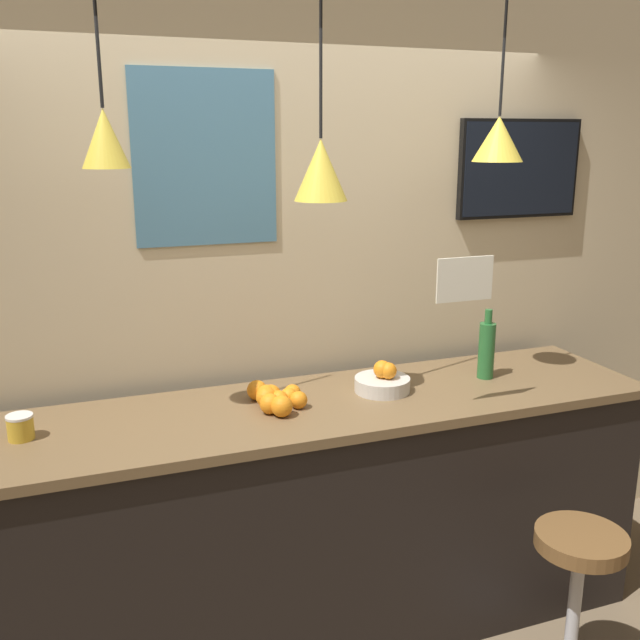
{
  "coord_description": "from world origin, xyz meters",
  "views": [
    {
      "loc": [
        -0.94,
        -1.85,
        2.13
      ],
      "look_at": [
        0.0,
        0.72,
        1.42
      ],
      "focal_mm": 40.0,
      "sensor_mm": 36.0,
      "label": 1
    }
  ],
  "objects_px": {
    "bar_stool": "(576,589)",
    "mounted_tv": "(520,169)",
    "spread_jar": "(20,427)",
    "fruit_bowl": "(383,381)",
    "juice_bottle": "(487,349)"
  },
  "relations": [
    {
      "from": "spread_jar",
      "to": "fruit_bowl",
      "type": "bearing_deg",
      "value": -0.03
    },
    {
      "from": "bar_stool",
      "to": "juice_bottle",
      "type": "bearing_deg",
      "value": 88.41
    },
    {
      "from": "bar_stool",
      "to": "mounted_tv",
      "type": "xyz_separation_m",
      "value": [
        0.39,
        1.09,
        1.51
      ]
    },
    {
      "from": "bar_stool",
      "to": "mounted_tv",
      "type": "bearing_deg",
      "value": 70.26
    },
    {
      "from": "fruit_bowl",
      "to": "juice_bottle",
      "type": "relative_size",
      "value": 0.75
    },
    {
      "from": "spread_jar",
      "to": "mounted_tv",
      "type": "height_order",
      "value": "mounted_tv"
    },
    {
      "from": "juice_bottle",
      "to": "mounted_tv",
      "type": "bearing_deg",
      "value": 44.63
    },
    {
      "from": "bar_stool",
      "to": "spread_jar",
      "type": "height_order",
      "value": "spread_jar"
    },
    {
      "from": "spread_jar",
      "to": "juice_bottle",
      "type": "bearing_deg",
      "value": 0.0
    },
    {
      "from": "bar_stool",
      "to": "mounted_tv",
      "type": "relative_size",
      "value": 1.05
    },
    {
      "from": "bar_stool",
      "to": "fruit_bowl",
      "type": "distance_m",
      "value": 1.09
    },
    {
      "from": "bar_stool",
      "to": "spread_jar",
      "type": "xyz_separation_m",
      "value": [
        -1.92,
        0.72,
        0.66
      ]
    },
    {
      "from": "bar_stool",
      "to": "fruit_bowl",
      "type": "xyz_separation_m",
      "value": [
        -0.49,
        0.72,
        0.66
      ]
    },
    {
      "from": "fruit_bowl",
      "to": "mounted_tv",
      "type": "distance_m",
      "value": 1.28
    },
    {
      "from": "bar_stool",
      "to": "juice_bottle",
      "type": "relative_size",
      "value": 2.19
    }
  ]
}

